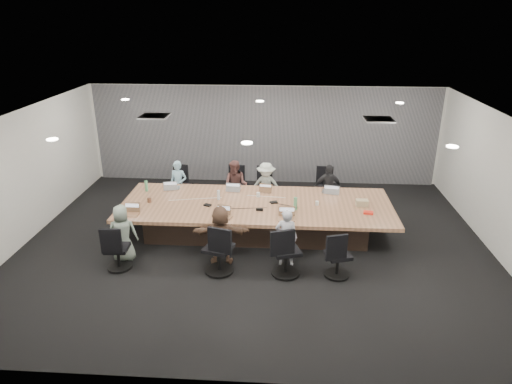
# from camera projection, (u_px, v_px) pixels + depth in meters

# --- Properties ---
(floor) EXTENTS (10.00, 8.00, 0.00)m
(floor) POSITION_uv_depth(u_px,v_px,m) (255.00, 243.00, 9.96)
(floor) COLOR black
(floor) RESTS_ON ground
(ceiling) EXTENTS (10.00, 8.00, 0.00)m
(ceiling) POSITION_uv_depth(u_px,v_px,m) (255.00, 117.00, 8.92)
(ceiling) COLOR white
(ceiling) RESTS_ON wall_back
(wall_back) EXTENTS (10.00, 0.00, 2.80)m
(wall_back) POSITION_uv_depth(u_px,v_px,m) (264.00, 135.00, 13.14)
(wall_back) COLOR silver
(wall_back) RESTS_ON ground
(wall_front) EXTENTS (10.00, 0.00, 2.80)m
(wall_front) POSITION_uv_depth(u_px,v_px,m) (233.00, 295.00, 5.73)
(wall_front) COLOR silver
(wall_front) RESTS_ON ground
(wall_left) EXTENTS (0.00, 8.00, 2.80)m
(wall_left) POSITION_uv_depth(u_px,v_px,m) (22.00, 178.00, 9.74)
(wall_left) COLOR silver
(wall_left) RESTS_ON ground
(wall_right) EXTENTS (0.00, 8.00, 2.80)m
(wall_right) POSITION_uv_depth(u_px,v_px,m) (503.00, 189.00, 9.13)
(wall_right) COLOR silver
(wall_right) RESTS_ON ground
(curtain) EXTENTS (9.80, 0.04, 2.80)m
(curtain) POSITION_uv_depth(u_px,v_px,m) (264.00, 135.00, 13.07)
(curtain) COLOR slate
(curtain) RESTS_ON ground
(conference_table) EXTENTS (6.00, 2.20, 0.74)m
(conference_table) POSITION_uv_depth(u_px,v_px,m) (256.00, 217.00, 10.27)
(conference_table) COLOR #37281F
(conference_table) RESTS_ON ground
(chair_0) EXTENTS (0.63, 0.63, 0.76)m
(chair_0) POSITION_uv_depth(u_px,v_px,m) (182.00, 188.00, 11.98)
(chair_0) COLOR black
(chair_0) RESTS_ON ground
(chair_1) EXTENTS (0.62, 0.62, 0.79)m
(chair_1) POSITION_uv_depth(u_px,v_px,m) (238.00, 189.00, 11.88)
(chair_1) COLOR black
(chair_1) RESTS_ON ground
(chair_2) EXTENTS (0.63, 0.63, 0.76)m
(chair_2) POSITION_uv_depth(u_px,v_px,m) (266.00, 190.00, 11.84)
(chair_2) COLOR black
(chair_2) RESTS_ON ground
(chair_3) EXTENTS (0.61, 0.61, 0.80)m
(chair_3) POSITION_uv_depth(u_px,v_px,m) (326.00, 191.00, 11.74)
(chair_3) COLOR black
(chair_3) RESTS_ON ground
(chair_4) EXTENTS (0.52, 0.52, 0.74)m
(chair_4) POSITION_uv_depth(u_px,v_px,m) (118.00, 252.00, 8.87)
(chair_4) COLOR black
(chair_4) RESTS_ON ground
(chair_5) EXTENTS (0.73, 0.73, 0.87)m
(chair_5) POSITION_uv_depth(u_px,v_px,m) (219.00, 252.00, 8.72)
(chair_5) COLOR black
(chair_5) RESTS_ON ground
(chair_6) EXTENTS (0.74, 0.74, 0.86)m
(chair_6) POSITION_uv_depth(u_px,v_px,m) (286.00, 254.00, 8.64)
(chair_6) COLOR black
(chair_6) RESTS_ON ground
(chair_7) EXTENTS (0.64, 0.64, 0.75)m
(chair_7) POSITION_uv_depth(u_px,v_px,m) (338.00, 259.00, 8.60)
(chair_7) COLOR black
(chair_7) RESTS_ON ground
(person_0) EXTENTS (0.49, 0.36, 1.24)m
(person_0) POSITION_uv_depth(u_px,v_px,m) (179.00, 185.00, 11.57)
(person_0) COLOR #91BFD4
(person_0) RESTS_ON ground
(laptop_0) EXTENTS (0.35, 0.27, 0.02)m
(laptop_0) POSITION_uv_depth(u_px,v_px,m) (173.00, 188.00, 11.01)
(laptop_0) COLOR #B2B2B7
(laptop_0) RESTS_ON conference_table
(person_1) EXTENTS (0.71, 0.61, 1.28)m
(person_1) POSITION_uv_depth(u_px,v_px,m) (236.00, 185.00, 11.47)
(person_1) COLOR brown
(person_1) RESTS_ON ground
(laptop_1) EXTENTS (0.35, 0.26, 0.02)m
(laptop_1) POSITION_uv_depth(u_px,v_px,m) (233.00, 189.00, 10.92)
(laptop_1) COLOR #B2B2B7
(laptop_1) RESTS_ON conference_table
(person_2) EXTENTS (0.82, 0.48, 1.25)m
(person_2) POSITION_uv_depth(u_px,v_px,m) (266.00, 187.00, 11.43)
(person_2) COLOR #A8B3A7
(person_2) RESTS_ON ground
(laptop_2) EXTENTS (0.34, 0.26, 0.02)m
(laptop_2) POSITION_uv_depth(u_px,v_px,m) (265.00, 190.00, 10.87)
(laptop_2) COLOR #8C6647
(laptop_2) RESTS_ON conference_table
(person_3) EXTENTS (0.76, 0.42, 1.23)m
(person_3) POSITION_uv_depth(u_px,v_px,m) (327.00, 188.00, 11.34)
(person_3) COLOR #262629
(person_3) RESTS_ON ground
(laptop_3) EXTENTS (0.39, 0.29, 0.02)m
(laptop_3) POSITION_uv_depth(u_px,v_px,m) (330.00, 191.00, 10.78)
(laptop_3) COLOR #B2B2B7
(laptop_3) RESTS_ON conference_table
(person_4) EXTENTS (0.64, 0.48, 1.19)m
(person_4) POSITION_uv_depth(u_px,v_px,m) (123.00, 233.00, 9.11)
(person_4) COLOR gray
(person_4) RESTS_ON ground
(laptop_4) EXTENTS (0.33, 0.22, 0.02)m
(laptop_4) POSITION_uv_depth(u_px,v_px,m) (131.00, 215.00, 9.56)
(laptop_4) COLOR #8C6647
(laptop_4) RESTS_ON conference_table
(person_5) EXTENTS (1.17, 0.47, 1.23)m
(person_5) POSITION_uv_depth(u_px,v_px,m) (221.00, 235.00, 8.98)
(person_5) COLOR brown
(person_5) RESTS_ON ground
(laptop_5) EXTENTS (0.33, 0.25, 0.02)m
(laptop_5) POSITION_uv_depth(u_px,v_px,m) (224.00, 217.00, 9.44)
(laptop_5) COLOR #8C6647
(laptop_5) RESTS_ON conference_table
(person_6) EXTENTS (0.47, 0.33, 1.20)m
(person_6) POSITION_uv_depth(u_px,v_px,m) (286.00, 238.00, 8.90)
(person_6) COLOR #B9BAC7
(person_6) RESTS_ON ground
(laptop_6) EXTENTS (0.35, 0.24, 0.02)m
(laptop_6) POSITION_uv_depth(u_px,v_px,m) (287.00, 219.00, 9.36)
(laptop_6) COLOR #8C6647
(laptop_6) RESTS_ON conference_table
(bottle_green_left) EXTENTS (0.08, 0.08, 0.26)m
(bottle_green_left) POSITION_uv_depth(u_px,v_px,m) (146.00, 186.00, 10.79)
(bottle_green_left) COLOR #55A16B
(bottle_green_left) RESTS_ON conference_table
(bottle_green_right) EXTENTS (0.09, 0.09, 0.28)m
(bottle_green_right) POSITION_uv_depth(u_px,v_px,m) (295.00, 204.00, 9.77)
(bottle_green_right) COLOR #55A16B
(bottle_green_right) RESTS_ON conference_table
(bottle_clear) EXTENTS (0.09, 0.09, 0.22)m
(bottle_clear) POSITION_uv_depth(u_px,v_px,m) (219.00, 195.00, 10.30)
(bottle_clear) COLOR silver
(bottle_clear) RESTS_ON conference_table
(cup_white_far) EXTENTS (0.11, 0.11, 0.10)m
(cup_white_far) POSITION_uv_depth(u_px,v_px,m) (258.00, 195.00, 10.49)
(cup_white_far) COLOR white
(cup_white_far) RESTS_ON conference_table
(cup_white_near) EXTENTS (0.08, 0.08, 0.09)m
(cup_white_near) POSITION_uv_depth(u_px,v_px,m) (317.00, 203.00, 10.03)
(cup_white_near) COLOR white
(cup_white_near) RESTS_ON conference_table
(mug_brown) EXTENTS (0.10, 0.10, 0.11)m
(mug_brown) POSITION_uv_depth(u_px,v_px,m) (149.00, 200.00, 10.18)
(mug_brown) COLOR brown
(mug_brown) RESTS_ON conference_table
(mic_left) EXTENTS (0.18, 0.16, 0.03)m
(mic_left) POSITION_uv_depth(u_px,v_px,m) (207.00, 205.00, 10.01)
(mic_left) COLOR black
(mic_left) RESTS_ON conference_table
(mic_right) EXTENTS (0.19, 0.15, 0.03)m
(mic_right) POSITION_uv_depth(u_px,v_px,m) (274.00, 202.00, 10.16)
(mic_right) COLOR black
(mic_right) RESTS_ON conference_table
(stapler) EXTENTS (0.15, 0.05, 0.06)m
(stapler) POSITION_uv_depth(u_px,v_px,m) (260.00, 210.00, 9.76)
(stapler) COLOR black
(stapler) RESTS_ON conference_table
(canvas_bag) EXTENTS (0.26, 0.16, 0.14)m
(canvas_bag) POSITION_uv_depth(u_px,v_px,m) (362.00, 203.00, 9.99)
(canvas_bag) COLOR tan
(canvas_bag) RESTS_ON conference_table
(snack_packet) EXTENTS (0.22, 0.17, 0.04)m
(snack_packet) POSITION_uv_depth(u_px,v_px,m) (368.00, 213.00, 9.62)
(snack_packet) COLOR red
(snack_packet) RESTS_ON conference_table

